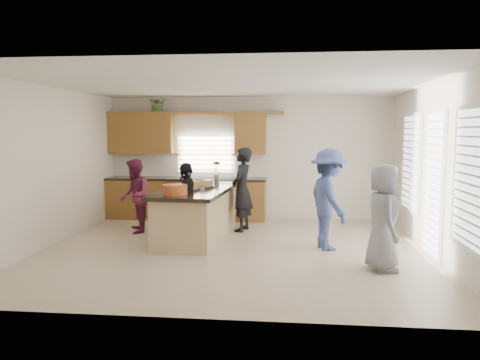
# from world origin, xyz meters

# --- Properties ---
(floor) EXTENTS (6.50, 6.50, 0.00)m
(floor) POSITION_xyz_m (0.00, 0.00, 0.00)
(floor) COLOR beige
(floor) RESTS_ON ground
(room_shell) EXTENTS (6.52, 6.02, 2.81)m
(room_shell) POSITION_xyz_m (0.00, 0.00, 1.90)
(room_shell) COLOR silver
(room_shell) RESTS_ON ground
(back_cabinetry) EXTENTS (4.08, 0.66, 2.46)m
(back_cabinetry) POSITION_xyz_m (-1.47, 2.73, 0.91)
(back_cabinetry) COLOR brown
(back_cabinetry) RESTS_ON ground
(right_wall_glazing) EXTENTS (0.06, 4.00, 2.25)m
(right_wall_glazing) POSITION_xyz_m (3.22, -0.13, 1.34)
(right_wall_glazing) COLOR white
(right_wall_glazing) RESTS_ON ground
(island) EXTENTS (1.33, 2.77, 0.95)m
(island) POSITION_xyz_m (-0.79, 0.80, 0.45)
(island) COLOR #D1B482
(island) RESTS_ON ground
(platter_front) EXTENTS (0.47, 0.47, 0.19)m
(platter_front) POSITION_xyz_m (-0.92, 0.59, 0.98)
(platter_front) COLOR black
(platter_front) RESTS_ON island
(platter_mid) EXTENTS (0.46, 0.46, 0.19)m
(platter_mid) POSITION_xyz_m (-0.71, 0.93, 0.98)
(platter_mid) COLOR black
(platter_mid) RESTS_ON island
(platter_back) EXTENTS (0.41, 0.41, 0.17)m
(platter_back) POSITION_xyz_m (-1.02, 1.29, 0.98)
(platter_back) COLOR black
(platter_back) RESTS_ON island
(salad_bowl) EXTENTS (0.42, 0.42, 0.17)m
(salad_bowl) POSITION_xyz_m (-0.99, -0.11, 1.04)
(salad_bowl) COLOR #BA4D22
(salad_bowl) RESTS_ON island
(clear_cup) EXTENTS (0.09, 0.09, 0.11)m
(clear_cup) POSITION_xyz_m (-0.53, -0.04, 1.00)
(clear_cup) COLOR white
(clear_cup) RESTS_ON island
(plate_stack) EXTENTS (0.22, 0.22, 0.05)m
(plate_stack) POSITION_xyz_m (-0.76, 1.82, 0.98)
(plate_stack) COLOR #CC9BE2
(plate_stack) RESTS_ON island
(flower_vase) EXTENTS (0.14, 0.14, 0.44)m
(flower_vase) POSITION_xyz_m (-0.58, 1.82, 1.19)
(flower_vase) COLOR silver
(flower_vase) RESTS_ON island
(potted_plant) EXTENTS (0.47, 0.43, 0.44)m
(potted_plant) POSITION_xyz_m (-2.09, 2.82, 2.62)
(potted_plant) COLOR #34692A
(potted_plant) RESTS_ON back_cabinetry
(woman_left_back) EXTENTS (0.52, 0.69, 1.69)m
(woman_left_back) POSITION_xyz_m (-0.01, 1.50, 0.85)
(woman_left_back) COLOR black
(woman_left_back) RESTS_ON ground
(woman_left_mid) EXTENTS (0.76, 0.86, 1.47)m
(woman_left_mid) POSITION_xyz_m (-2.12, 1.13, 0.74)
(woman_left_mid) COLOR maroon
(woman_left_mid) RESTS_ON ground
(woman_left_front) EXTENTS (0.43, 0.88, 1.46)m
(woman_left_front) POSITION_xyz_m (-0.92, 0.44, 0.73)
(woman_left_front) COLOR black
(woman_left_front) RESTS_ON ground
(woman_right_back) EXTENTS (0.95, 1.26, 1.73)m
(woman_right_back) POSITION_xyz_m (1.60, 0.19, 0.86)
(woman_right_back) COLOR #3B4982
(woman_right_back) RESTS_ON ground
(woman_right_front) EXTENTS (0.53, 0.78, 1.55)m
(woman_right_front) POSITION_xyz_m (2.29, -0.96, 0.78)
(woman_right_front) COLOR gray
(woman_right_front) RESTS_ON ground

